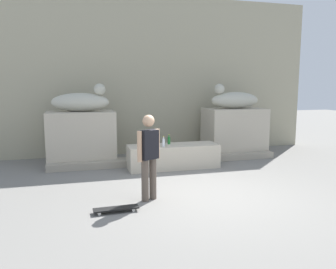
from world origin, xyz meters
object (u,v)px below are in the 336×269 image
Objects in this scene: statue_reclining_left at (81,101)px; skateboard at (116,209)px; skater at (149,154)px; statue_reclining_right at (234,100)px; bottle_clear at (164,142)px; bottle_green at (169,140)px.

skateboard is at bearing -71.29° from statue_reclining_left.
statue_reclining_left is 3.79m from skater.
statue_reclining_right is 3.17m from bottle_clear.
statue_reclining_left is at bearing 79.66° from skater.
statue_reclining_right is (4.68, 0.01, 0.00)m from statue_reclining_left.
bottle_clear is at bearing -125.04° from bottle_green.
statue_reclining_left reaches higher than skater.
statue_reclining_right is at bearing 23.12° from bottle_green.
bottle_clear is (1.55, 2.61, 0.68)m from skateboard.
bottle_green is at bearing 56.91° from skateboard.
bottle_clear reaches higher than skateboard.
skater is 2.72m from bottle_green.
bottle_green is at bearing 37.59° from skater.
bottle_clear is at bearing 39.62° from skater.
skater is (-3.52, -3.52, -0.86)m from statue_reclining_right.
skateboard is (-0.70, -0.47, -0.86)m from skater.
statue_reclining_right is 5.74× the size of bottle_clear.
statue_reclining_right is 2.83m from bottle_green.
bottle_clear is (-0.24, -0.34, 0.01)m from bottle_green.
bottle_green is (1.79, 2.95, 0.68)m from skateboard.
skater is 5.95× the size of bottle_clear.
bottle_clear reaches higher than bottle_green.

